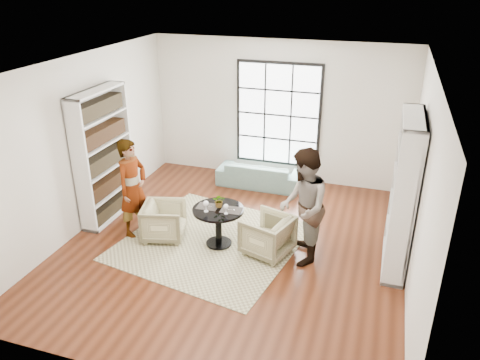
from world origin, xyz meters
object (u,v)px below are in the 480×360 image
(sofa, at_px, (260,174))
(armchair_right, at_px, (267,235))
(wine_glass_right, at_px, (226,207))
(armchair_left, at_px, (164,221))
(person_left, at_px, (133,188))
(person_right, at_px, (303,207))
(wine_glass_left, at_px, (206,204))
(flower_centerpiece, at_px, (219,201))
(pedestal_table, at_px, (218,219))

(sofa, relative_size, armchair_right, 2.44)
(sofa, bearing_deg, wine_glass_right, 93.83)
(armchair_left, height_order, person_left, person_left)
(armchair_right, bearing_deg, person_right, 107.72)
(wine_glass_left, distance_m, flower_centerpiece, 0.27)
(wine_glass_right, bearing_deg, person_right, 5.88)
(sofa, distance_m, person_left, 3.06)
(armchair_right, height_order, wine_glass_right, wine_glass_right)
(armchair_right, bearing_deg, person_left, -70.57)
(wine_glass_left, bearing_deg, armchair_right, 8.75)
(person_right, bearing_deg, person_left, -102.16)
(sofa, xyz_separation_m, person_left, (-1.53, -2.58, 0.61))
(person_right, height_order, wine_glass_left, person_right)
(pedestal_table, xyz_separation_m, wine_glass_left, (-0.15, -0.15, 0.32))
(armchair_left, height_order, armchair_right, armchair_right)
(pedestal_table, bearing_deg, person_left, -177.49)
(wine_glass_left, height_order, wine_glass_right, wine_glass_left)
(pedestal_table, xyz_separation_m, person_right, (1.39, 0.00, 0.44))
(armchair_right, relative_size, person_left, 0.42)
(sofa, height_order, wine_glass_right, wine_glass_right)
(person_left, bearing_deg, armchair_left, -79.53)
(person_right, relative_size, flower_centerpiece, 8.16)
(sofa, distance_m, flower_centerpiece, 2.50)
(pedestal_table, distance_m, person_right, 1.46)
(armchair_right, distance_m, wine_glass_right, 0.82)
(wine_glass_left, bearing_deg, armchair_left, 174.26)
(armchair_right, bearing_deg, flower_centerpiece, -76.78)
(person_left, bearing_deg, sofa, -20.23)
(armchair_right, height_order, person_left, person_left)
(pedestal_table, relative_size, armchair_right, 1.17)
(armchair_right, distance_m, flower_centerpiece, 0.96)
(wine_glass_left, relative_size, flower_centerpiece, 0.85)
(armchair_left, xyz_separation_m, armchair_right, (1.81, 0.07, 0.01))
(wine_glass_left, xyz_separation_m, wine_glass_right, (0.33, 0.03, -0.02))
(armchair_left, bearing_deg, flower_centerpiece, -96.57)
(sofa, relative_size, person_right, 0.96)
(pedestal_table, relative_size, person_left, 0.49)
(pedestal_table, distance_m, sofa, 2.52)
(person_left, height_order, person_right, person_right)
(pedestal_table, xyz_separation_m, person_left, (-1.52, -0.07, 0.37))
(flower_centerpiece, bearing_deg, armchair_left, -171.93)
(pedestal_table, distance_m, armchair_left, 0.99)
(pedestal_table, xyz_separation_m, wine_glass_right, (0.18, -0.12, 0.31))
(pedestal_table, relative_size, sofa, 0.48)
(armchair_right, height_order, person_right, person_right)
(person_right, bearing_deg, wine_glass_left, -97.89)
(armchair_left, relative_size, person_right, 0.38)
(person_right, relative_size, wine_glass_left, 9.56)
(wine_glass_right, bearing_deg, pedestal_table, 146.03)
(pedestal_table, distance_m, wine_glass_left, 0.39)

